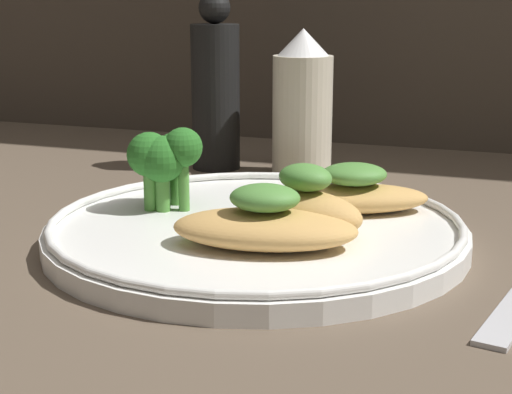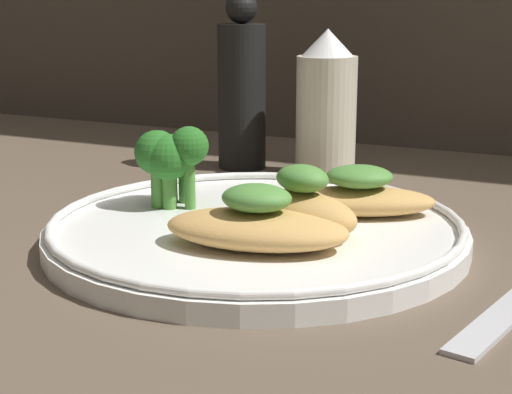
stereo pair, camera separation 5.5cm
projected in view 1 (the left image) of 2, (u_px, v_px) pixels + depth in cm
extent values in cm
cube|color=brown|center=(256.00, 250.00, 55.70)|extent=(180.00, 180.00, 1.00)
cylinder|color=white|center=(256.00, 234.00, 55.40)|extent=(29.66, 29.66, 1.40)
torus|color=white|center=(256.00, 220.00, 55.15)|extent=(29.06, 29.06, 0.60)
ellipsoid|color=tan|center=(265.00, 229.00, 50.08)|extent=(12.93, 8.49, 2.36)
ellipsoid|color=#518E3D|center=(265.00, 198.00, 49.56)|extent=(5.15, 4.44, 1.75)
ellipsoid|color=tan|center=(305.00, 212.00, 52.97)|extent=(9.66, 7.03, 2.94)
ellipsoid|color=#518E3D|center=(305.00, 177.00, 52.38)|extent=(4.56, 4.07, 1.84)
ellipsoid|color=tan|center=(353.00, 198.00, 58.19)|extent=(12.12, 8.47, 2.06)
ellipsoid|color=#518E3D|center=(354.00, 174.00, 57.73)|extent=(5.96, 5.42, 1.64)
cylinder|color=#4C8E38|center=(184.00, 186.00, 58.35)|extent=(0.82, 0.82, 3.80)
sphere|color=#286B23|center=(183.00, 147.00, 57.62)|extent=(2.93, 2.93, 2.93)
cylinder|color=#4C8E38|center=(176.00, 184.00, 60.21)|extent=(0.94, 0.94, 3.13)
sphere|color=#286B23|center=(175.00, 151.00, 59.56)|extent=(2.95, 2.95, 2.95)
cylinder|color=#4C8E38|center=(162.00, 183.00, 60.45)|extent=(0.89, 0.89, 3.24)
sphere|color=#286B23|center=(161.00, 152.00, 59.83)|extent=(2.44, 2.44, 2.44)
cylinder|color=#4C8E38|center=(153.00, 183.00, 59.36)|extent=(0.92, 0.92, 3.72)
sphere|color=#286B23|center=(151.00, 148.00, 58.69)|extent=(2.41, 2.41, 2.41)
cylinder|color=#4C8E38|center=(150.00, 190.00, 58.60)|extent=(1.01, 1.01, 3.09)
sphere|color=#286B23|center=(149.00, 154.00, 57.92)|extent=(3.34, 3.34, 3.34)
cylinder|color=#4C8E38|center=(163.00, 193.00, 58.37)|extent=(1.07, 1.07, 2.75)
sphere|color=#286B23|center=(162.00, 159.00, 57.72)|extent=(3.48, 3.48, 3.48)
cylinder|color=beige|center=(302.00, 116.00, 75.49)|extent=(5.77, 5.77, 11.54)
cone|color=white|center=(303.00, 42.00, 73.74)|extent=(4.90, 4.90, 2.54)
cylinder|color=black|center=(216.00, 98.00, 78.11)|extent=(4.81, 4.81, 14.36)
sphere|color=black|center=(214.00, 8.00, 75.93)|extent=(3.12, 3.12, 3.12)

